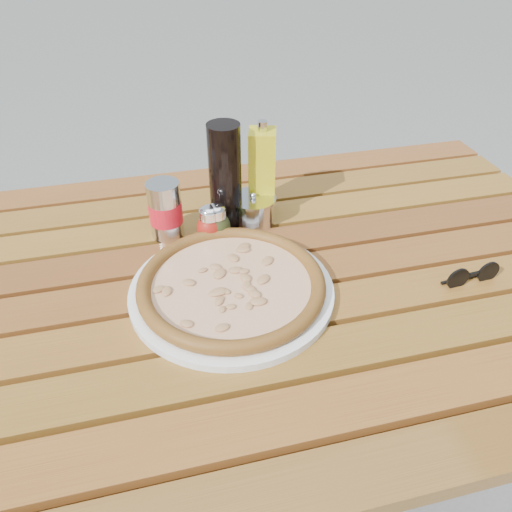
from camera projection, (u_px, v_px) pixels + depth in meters
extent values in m
plane|color=slate|center=(258.00, 485.00, 1.38)|extent=(60.00, 60.00, 0.00)
cube|color=#3C250D|center=(422.00, 267.00, 1.59)|extent=(0.06, 0.06, 0.70)
cube|color=#371C0C|center=(259.00, 295.00, 0.96)|extent=(1.36, 0.86, 0.04)
cube|color=#4E2C0D|center=(338.00, 484.00, 0.62)|extent=(1.40, 0.09, 0.03)
cube|color=#5D3010|center=(311.00, 416.00, 0.70)|extent=(1.40, 0.09, 0.03)
cube|color=#57340F|center=(290.00, 362.00, 0.78)|extent=(1.40, 0.09, 0.03)
cube|color=#5B3310|center=(273.00, 318.00, 0.86)|extent=(1.40, 0.09, 0.03)
cube|color=#552B0F|center=(259.00, 281.00, 0.93)|extent=(1.40, 0.09, 0.03)
cube|color=#4E260D|center=(246.00, 250.00, 1.01)|extent=(1.40, 0.09, 0.03)
cube|color=#5F3910|center=(236.00, 224.00, 1.09)|extent=(1.40, 0.09, 0.03)
cube|color=#5A350F|center=(227.00, 201.00, 1.17)|extent=(1.40, 0.09, 0.03)
cube|color=#582B0F|center=(219.00, 181.00, 1.25)|extent=(1.40, 0.09, 0.03)
cylinder|color=white|center=(232.00, 291.00, 0.88)|extent=(0.47, 0.47, 0.01)
cylinder|color=#FFDFB6|center=(231.00, 285.00, 0.87)|extent=(0.37, 0.37, 0.01)
torus|color=black|center=(231.00, 283.00, 0.87)|extent=(0.39, 0.39, 0.03)
ellipsoid|color=#AC2113|center=(210.00, 228.00, 1.00)|extent=(0.06, 0.06, 0.06)
cylinder|color=white|center=(209.00, 214.00, 0.98)|extent=(0.04, 0.04, 0.02)
ellipsoid|color=white|center=(209.00, 210.00, 0.97)|extent=(0.04, 0.04, 0.02)
ellipsoid|color=#363C18|center=(217.00, 226.00, 1.00)|extent=(0.07, 0.07, 0.06)
cylinder|color=white|center=(216.00, 213.00, 0.98)|extent=(0.05, 0.05, 0.02)
ellipsoid|color=silver|center=(216.00, 209.00, 0.98)|extent=(0.05, 0.05, 0.02)
cylinder|color=black|center=(225.00, 177.00, 1.00)|extent=(0.08, 0.08, 0.22)
cylinder|color=silver|center=(165.00, 210.00, 1.00)|extent=(0.07, 0.07, 0.12)
cylinder|color=red|center=(166.00, 212.00, 1.00)|extent=(0.07, 0.07, 0.04)
cube|color=gold|center=(262.00, 174.00, 1.04)|extent=(0.07, 0.07, 0.19)
cylinder|color=silver|center=(262.00, 126.00, 0.98)|extent=(0.02, 0.02, 0.02)
cylinder|color=silver|center=(253.00, 211.00, 1.06)|extent=(0.09, 0.09, 0.05)
cylinder|color=silver|center=(253.00, 199.00, 1.04)|extent=(0.10, 0.10, 0.01)
sphere|color=silver|center=(253.00, 196.00, 1.03)|extent=(0.01, 0.01, 0.01)
cylinder|color=black|center=(458.00, 279.00, 0.89)|extent=(0.04, 0.01, 0.04)
cylinder|color=black|center=(488.00, 272.00, 0.90)|extent=(0.04, 0.01, 0.04)
cube|color=black|center=(474.00, 274.00, 0.89)|extent=(0.02, 0.01, 0.00)
cube|color=black|center=(463.00, 278.00, 0.91)|extent=(0.09, 0.01, 0.00)
cube|color=black|center=(470.00, 274.00, 0.92)|extent=(0.09, 0.01, 0.00)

